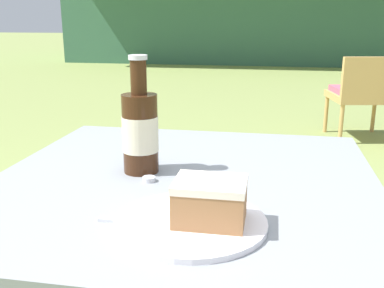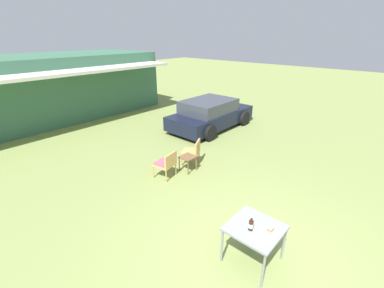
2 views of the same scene
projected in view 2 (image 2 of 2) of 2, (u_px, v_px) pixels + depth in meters
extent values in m
plane|color=olive|center=(251.00, 259.00, 4.55)|extent=(60.00, 60.00, 0.00)
cube|color=#38664C|center=(32.00, 89.00, 11.52)|extent=(10.97, 4.29, 2.82)
cube|color=silver|center=(53.00, 74.00, 9.48)|extent=(10.42, 1.20, 0.12)
cube|color=black|center=(211.00, 117.00, 10.81)|extent=(3.86, 1.74, 0.55)
cube|color=#383D47|center=(209.00, 106.00, 10.47)|extent=(2.13, 1.59, 0.50)
cylinder|color=black|center=(212.00, 111.00, 12.23)|extent=(0.60, 0.20, 0.60)
cylinder|color=black|center=(244.00, 118.00, 11.14)|extent=(0.60, 0.20, 0.60)
cylinder|color=black|center=(176.00, 123.00, 10.60)|extent=(0.60, 0.20, 0.60)
cylinder|color=black|center=(210.00, 133.00, 9.50)|extent=(0.60, 0.20, 0.60)
cylinder|color=tan|center=(163.00, 165.00, 7.43)|extent=(0.04, 0.04, 0.35)
cylinder|color=tan|center=(153.00, 172.00, 7.07)|extent=(0.04, 0.04, 0.35)
cylinder|color=tan|center=(176.00, 169.00, 7.22)|extent=(0.04, 0.04, 0.35)
cylinder|color=tan|center=(166.00, 176.00, 6.87)|extent=(0.04, 0.04, 0.35)
cube|color=tan|center=(164.00, 164.00, 7.07)|extent=(0.59, 0.58, 0.06)
cube|color=tan|center=(171.00, 159.00, 6.88)|extent=(0.51, 0.15, 0.34)
cube|color=#CC5670|center=(164.00, 162.00, 7.04)|extent=(0.53, 0.50, 0.05)
cylinder|color=tan|center=(186.00, 154.00, 8.13)|extent=(0.04, 0.04, 0.35)
cylinder|color=tan|center=(182.00, 160.00, 7.73)|extent=(0.04, 0.04, 0.35)
cylinder|color=tan|center=(199.00, 155.00, 8.04)|extent=(0.04, 0.04, 0.35)
cylinder|color=tan|center=(196.00, 162.00, 7.63)|extent=(0.04, 0.04, 0.35)
cube|color=tan|center=(190.00, 152.00, 7.80)|extent=(0.68, 0.67, 0.06)
cube|color=tan|center=(198.00, 147.00, 7.67)|extent=(0.48, 0.28, 0.34)
cube|color=brown|center=(188.00, 157.00, 7.35)|extent=(0.41, 0.39, 0.03)
cylinder|color=brown|center=(188.00, 168.00, 7.21)|extent=(0.03, 0.03, 0.43)
cylinder|color=brown|center=(196.00, 164.00, 7.46)|extent=(0.03, 0.03, 0.43)
cylinder|color=brown|center=(179.00, 164.00, 7.42)|extent=(0.03, 0.03, 0.43)
cylinder|color=brown|center=(188.00, 160.00, 7.67)|extent=(0.03, 0.03, 0.43)
cube|color=gray|center=(255.00, 228.00, 4.27)|extent=(0.83, 0.85, 0.04)
cylinder|color=gray|center=(263.00, 271.00, 3.92)|extent=(0.04, 0.04, 0.69)
cylinder|color=gray|center=(284.00, 244.00, 4.44)|extent=(0.04, 0.04, 0.69)
cylinder|color=gray|center=(222.00, 246.00, 4.39)|extent=(0.04, 0.04, 0.69)
cylinder|color=gray|center=(245.00, 223.00, 4.91)|extent=(0.04, 0.04, 0.69)
cylinder|color=white|center=(269.00, 231.00, 4.17)|extent=(0.26, 0.26, 0.01)
cube|color=#9E6B42|center=(270.00, 229.00, 4.17)|extent=(0.12, 0.09, 0.06)
cube|color=silver|center=(271.00, 227.00, 4.16)|extent=(0.12, 0.09, 0.01)
cylinder|color=#381E0F|center=(251.00, 225.00, 4.18)|extent=(0.08, 0.08, 0.18)
cylinder|color=#381E0F|center=(252.00, 219.00, 4.13)|extent=(0.04, 0.04, 0.07)
cylinder|color=silver|center=(252.00, 217.00, 4.11)|extent=(0.04, 0.04, 0.01)
cylinder|color=beige|center=(251.00, 225.00, 4.18)|extent=(0.08, 0.08, 0.08)
cube|color=silver|center=(268.00, 234.00, 4.11)|extent=(0.17, 0.01, 0.01)
cylinder|color=silver|center=(255.00, 230.00, 4.20)|extent=(0.03, 0.03, 0.01)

